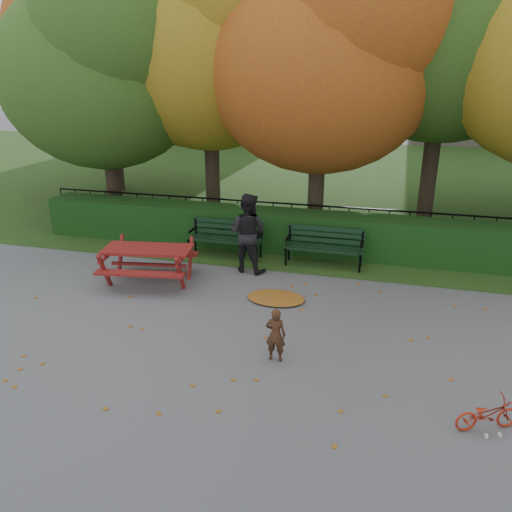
% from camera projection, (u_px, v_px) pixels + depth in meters
% --- Properties ---
extents(ground, '(90.00, 90.00, 0.00)m').
position_uv_depth(ground, '(232.00, 334.00, 8.67)').
color(ground, slate).
rests_on(ground, ground).
extents(grass_strip, '(90.00, 90.00, 0.00)m').
position_uv_depth(grass_strip, '(330.00, 177.00, 21.34)').
color(grass_strip, '#223D18').
rests_on(grass_strip, ground).
extents(building_left, '(10.00, 7.00, 15.00)m').
position_uv_depth(building_left, '(218.00, 16.00, 31.74)').
color(building_left, tan).
rests_on(building_left, ground).
extents(building_right, '(9.00, 6.00, 12.00)m').
position_uv_depth(building_right, '(497.00, 40.00, 29.98)').
color(building_right, tan).
rests_on(building_right, ground).
extents(hedge, '(13.00, 0.90, 1.00)m').
position_uv_depth(hedge, '(285.00, 231.00, 12.57)').
color(hedge, black).
rests_on(hedge, ground).
extents(iron_fence, '(14.00, 0.04, 1.02)m').
position_uv_depth(iron_fence, '(291.00, 221.00, 13.28)').
color(iron_fence, black).
rests_on(iron_fence, ground).
extents(tree_a, '(5.88, 5.60, 7.48)m').
position_uv_depth(tree_a, '(107.00, 61.00, 13.39)').
color(tree_a, '#2E1F19').
rests_on(tree_a, ground).
extents(tree_b, '(6.72, 6.40, 8.79)m').
position_uv_depth(tree_b, '(217.00, 27.00, 13.47)').
color(tree_b, '#2E1F19').
rests_on(tree_b, ground).
extents(tree_c, '(6.30, 6.00, 8.00)m').
position_uv_depth(tree_c, '(334.00, 47.00, 12.17)').
color(tree_c, '#2E1F19').
rests_on(tree_c, ground).
extents(tree_f, '(6.93, 6.60, 9.19)m').
position_uv_depth(tree_f, '(109.00, 26.00, 16.76)').
color(tree_f, '#2E1F19').
rests_on(tree_f, ground).
extents(bench_left, '(1.80, 0.57, 0.88)m').
position_uv_depth(bench_left, '(226.00, 236.00, 12.15)').
color(bench_left, black).
rests_on(bench_left, ground).
extents(bench_right, '(1.80, 0.57, 0.88)m').
position_uv_depth(bench_right, '(324.00, 244.00, 11.58)').
color(bench_right, black).
rests_on(bench_right, ground).
extents(picnic_table, '(2.05, 1.75, 0.90)m').
position_uv_depth(picnic_table, '(148.00, 256.00, 10.58)').
color(picnic_table, maroon).
rests_on(picnic_table, ground).
extents(leaf_pile, '(1.38, 1.19, 0.08)m').
position_uv_depth(leaf_pile, '(276.00, 298.00, 9.96)').
color(leaf_pile, brown).
rests_on(leaf_pile, ground).
extents(leaf_scatter, '(9.00, 5.70, 0.01)m').
position_uv_depth(leaf_scatter, '(237.00, 326.00, 8.94)').
color(leaf_scatter, brown).
rests_on(leaf_scatter, ground).
extents(child, '(0.32, 0.21, 0.89)m').
position_uv_depth(child, '(276.00, 335.00, 7.76)').
color(child, '#3F2314').
rests_on(child, ground).
extents(adult, '(0.98, 0.83, 1.80)m').
position_uv_depth(adult, '(248.00, 233.00, 11.11)').
color(adult, black).
rests_on(adult, ground).
extents(bicycle, '(0.90, 0.61, 0.45)m').
position_uv_depth(bicycle, '(487.00, 414.00, 6.31)').
color(bicycle, '#AE2610').
rests_on(bicycle, ground).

